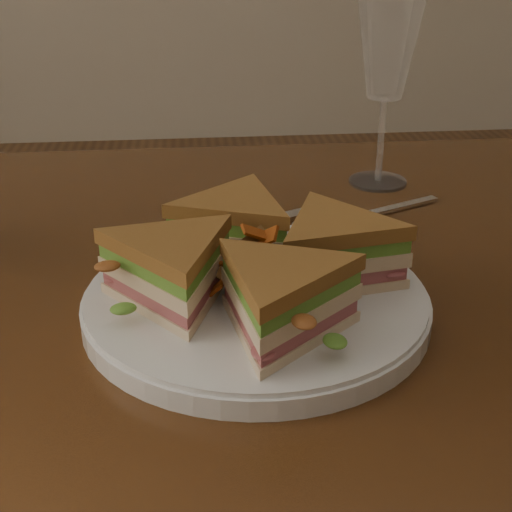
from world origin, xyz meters
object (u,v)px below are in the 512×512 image
Objects in this scene: knife at (235,229)px; table at (262,378)px; wine_glass at (388,54)px; plate at (256,304)px; sandwich_wedges at (256,262)px; spoon at (334,222)px.

table is at bearing -107.00° from knife.
table is 0.38m from wine_glass.
knife is at bearing 91.97° from plate.
knife reaches higher than table.
wine_glass reaches higher than sandwich_wedges.
plate is 0.19m from spoon.
sandwich_wedges is (-0.01, -0.05, 0.14)m from table.
wine_glass is (0.17, 0.29, 0.14)m from plate.
spoon is at bearing 53.87° from table.
knife is 0.26m from wine_glass.
spoon is 0.86× the size of knife.
plate is 0.16m from knife.
table is 0.12m from plate.
wine_glass is at bearing 55.55° from table.
wine_glass reaches higher than knife.
plate reaches higher than spoon.
wine_glass is (0.16, 0.24, 0.25)m from table.
table is at bearing 78.37° from plate.
plate is at bearing -121.14° from wine_glass.
sandwich_wedges is 1.56× the size of spoon.
sandwich_wedges is 0.20m from spoon.
knife is (-0.01, 0.16, -0.01)m from plate.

